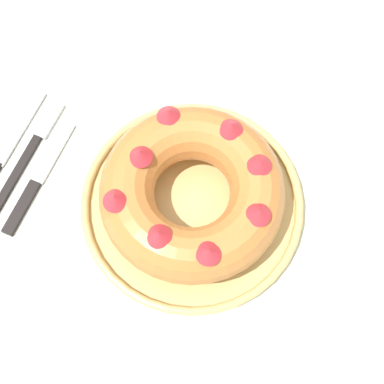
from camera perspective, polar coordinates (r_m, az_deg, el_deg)
name	(u,v)px	position (r m, az deg, el deg)	size (l,w,h in m)	color
ground_plane	(188,288)	(1.52, -0.40, -10.22)	(8.00, 8.00, 0.00)	#4C4742
dining_table	(186,214)	(0.85, -0.70, -2.40)	(1.26, 1.12, 0.77)	silver
serving_dish	(192,204)	(0.75, 0.00, -1.25)	(0.31, 0.31, 0.02)	tan
bundt_cake	(192,192)	(0.70, 0.00, 0.03)	(0.25, 0.25, 0.09)	#C67538
fork	(28,154)	(0.82, -17.10, 3.88)	(0.02, 0.22, 0.01)	black
cake_knife	(35,184)	(0.80, -16.41, 0.81)	(0.02, 0.19, 0.01)	black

